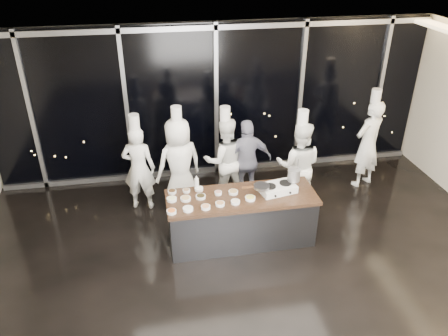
{
  "coord_description": "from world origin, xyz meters",
  "views": [
    {
      "loc": [
        -1.37,
        -4.97,
        4.72
      ],
      "look_at": [
        -0.24,
        1.2,
        1.28
      ],
      "focal_mm": 35.0,
      "sensor_mm": 36.0,
      "label": 1
    }
  ],
  "objects_px": {
    "chef_far_left": "(139,167)",
    "chef_right": "(298,165)",
    "chef_side": "(368,143)",
    "stove": "(277,188)",
    "frying_pan": "(261,187)",
    "chef_center": "(225,159)",
    "chef_left": "(179,164)",
    "guest": "(247,161)",
    "demo_counter": "(241,218)",
    "stock_pot": "(294,175)"
  },
  "relations": [
    {
      "from": "frying_pan",
      "to": "chef_center",
      "type": "height_order",
      "value": "chef_center"
    },
    {
      "from": "demo_counter",
      "to": "chef_side",
      "type": "xyz_separation_m",
      "value": [
        2.91,
        1.41,
        0.48
      ]
    },
    {
      "from": "stock_pot",
      "to": "chef_side",
      "type": "distance_m",
      "value": 2.4
    },
    {
      "from": "stove",
      "to": "chef_center",
      "type": "bearing_deg",
      "value": 103.69
    },
    {
      "from": "chef_side",
      "to": "stove",
      "type": "bearing_deg",
      "value": 7.92
    },
    {
      "from": "frying_pan",
      "to": "chef_far_left",
      "type": "relative_size",
      "value": 0.25
    },
    {
      "from": "chef_right",
      "to": "frying_pan",
      "type": "bearing_deg",
      "value": 64.52
    },
    {
      "from": "frying_pan",
      "to": "guest",
      "type": "relative_size",
      "value": 0.29
    },
    {
      "from": "demo_counter",
      "to": "frying_pan",
      "type": "bearing_deg",
      "value": -5.96
    },
    {
      "from": "chef_center",
      "to": "frying_pan",
      "type": "bearing_deg",
      "value": 99.74
    },
    {
      "from": "demo_counter",
      "to": "chef_far_left",
      "type": "bearing_deg",
      "value": 140.12
    },
    {
      "from": "demo_counter",
      "to": "chef_far_left",
      "type": "relative_size",
      "value": 1.3
    },
    {
      "from": "chef_right",
      "to": "chef_center",
      "type": "bearing_deg",
      "value": -0.45
    },
    {
      "from": "stock_pot",
      "to": "chef_center",
      "type": "relative_size",
      "value": 0.11
    },
    {
      "from": "stove",
      "to": "frying_pan",
      "type": "distance_m",
      "value": 0.32
    },
    {
      "from": "frying_pan",
      "to": "chef_left",
      "type": "xyz_separation_m",
      "value": [
        -1.21,
        1.29,
        -0.15
      ]
    },
    {
      "from": "chef_far_left",
      "to": "chef_left",
      "type": "relative_size",
      "value": 0.93
    },
    {
      "from": "chef_side",
      "to": "frying_pan",
      "type": "bearing_deg",
      "value": 5.94
    },
    {
      "from": "stock_pot",
      "to": "chef_side",
      "type": "xyz_separation_m",
      "value": [
        2.0,
        1.31,
        -0.21
      ]
    },
    {
      "from": "chef_side",
      "to": "chef_center",
      "type": "bearing_deg",
      "value": -22.68
    },
    {
      "from": "stock_pot",
      "to": "chef_left",
      "type": "height_order",
      "value": "chef_left"
    },
    {
      "from": "demo_counter",
      "to": "stock_pot",
      "type": "xyz_separation_m",
      "value": [
        0.91,
        0.11,
        0.69
      ]
    },
    {
      "from": "chef_right",
      "to": "chef_left",
      "type": "bearing_deg",
      "value": 11.07
    },
    {
      "from": "frying_pan",
      "to": "chef_right",
      "type": "height_order",
      "value": "chef_right"
    },
    {
      "from": "frying_pan",
      "to": "chef_side",
      "type": "distance_m",
      "value": 2.98
    },
    {
      "from": "stock_pot",
      "to": "guest",
      "type": "distance_m",
      "value": 1.33
    },
    {
      "from": "stove",
      "to": "chef_side",
      "type": "xyz_separation_m",
      "value": [
        2.3,
        1.38,
        -0.03
      ]
    },
    {
      "from": "chef_center",
      "to": "chef_side",
      "type": "height_order",
      "value": "chef_side"
    },
    {
      "from": "chef_left",
      "to": "stove",
      "type": "bearing_deg",
      "value": 120.91
    },
    {
      "from": "frying_pan",
      "to": "chef_right",
      "type": "bearing_deg",
      "value": 32.26
    },
    {
      "from": "chef_center",
      "to": "chef_right",
      "type": "bearing_deg",
      "value": 155.18
    },
    {
      "from": "frying_pan",
      "to": "chef_side",
      "type": "xyz_separation_m",
      "value": [
        2.6,
        1.44,
        -0.13
      ]
    },
    {
      "from": "chef_left",
      "to": "demo_counter",
      "type": "bearing_deg",
      "value": 105.65
    },
    {
      "from": "stock_pot",
      "to": "chef_right",
      "type": "xyz_separation_m",
      "value": [
        0.37,
        0.77,
        -0.27
      ]
    },
    {
      "from": "chef_center",
      "to": "stove",
      "type": "bearing_deg",
      "value": 111.58
    },
    {
      "from": "chef_right",
      "to": "chef_side",
      "type": "relative_size",
      "value": 0.95
    },
    {
      "from": "demo_counter",
      "to": "stock_pot",
      "type": "relative_size",
      "value": 11.84
    },
    {
      "from": "chef_far_left",
      "to": "frying_pan",
      "type": "bearing_deg",
      "value": 156.89
    },
    {
      "from": "chef_center",
      "to": "chef_side",
      "type": "bearing_deg",
      "value": 177.08
    },
    {
      "from": "frying_pan",
      "to": "chef_center",
      "type": "relative_size",
      "value": 0.25
    },
    {
      "from": "chef_left",
      "to": "stock_pot",
      "type": "bearing_deg",
      "value": 127.48
    },
    {
      "from": "demo_counter",
      "to": "frying_pan",
      "type": "distance_m",
      "value": 0.68
    },
    {
      "from": "chef_far_left",
      "to": "chef_center",
      "type": "bearing_deg",
      "value": -166.8
    },
    {
      "from": "stock_pot",
      "to": "chef_center",
      "type": "bearing_deg",
      "value": 125.87
    },
    {
      "from": "chef_far_left",
      "to": "stove",
      "type": "bearing_deg",
      "value": 161.83
    },
    {
      "from": "stove",
      "to": "guest",
      "type": "relative_size",
      "value": 0.38
    },
    {
      "from": "demo_counter",
      "to": "guest",
      "type": "distance_m",
      "value": 1.4
    },
    {
      "from": "stock_pot",
      "to": "guest",
      "type": "xyz_separation_m",
      "value": [
        -0.51,
        1.19,
        -0.31
      ]
    },
    {
      "from": "chef_far_left",
      "to": "chef_right",
      "type": "relative_size",
      "value": 0.97
    },
    {
      "from": "chef_left",
      "to": "guest",
      "type": "xyz_separation_m",
      "value": [
        1.3,
        0.03,
        -0.08
      ]
    }
  ]
}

